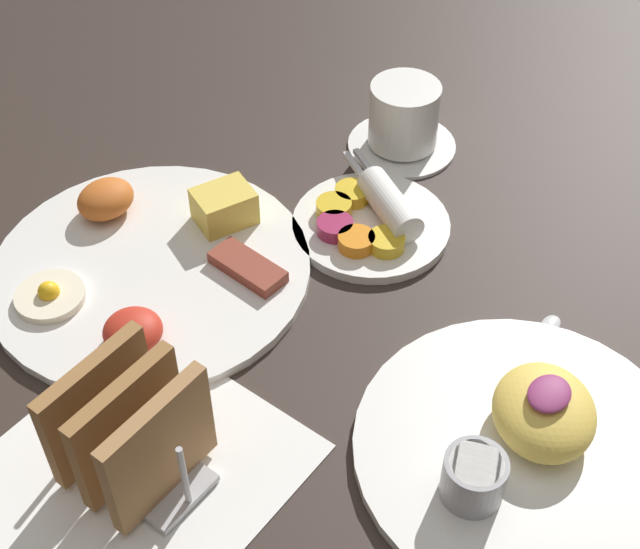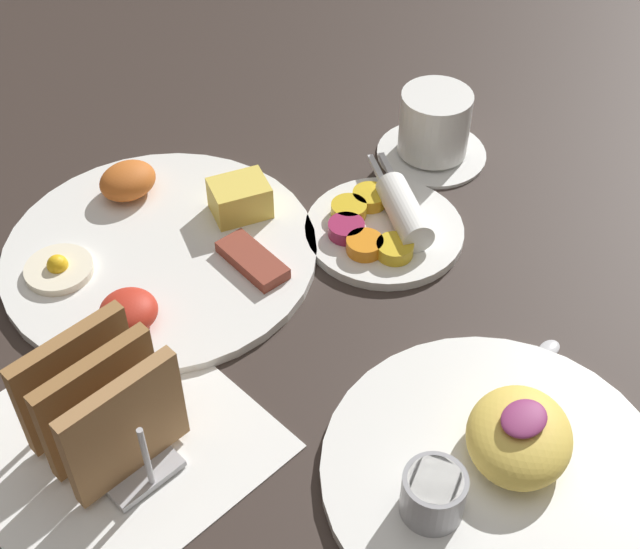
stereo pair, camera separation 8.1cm
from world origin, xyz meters
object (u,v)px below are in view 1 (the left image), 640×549
toast_rack (130,431)px  plate_foreground (525,442)px  plate_breakfast (150,263)px  plate_condiments (371,220)px  coffee_cup (404,120)px

toast_rack → plate_foreground: bearing=-49.8°
plate_breakfast → plate_condiments: plate_breakfast is taller
plate_condiments → coffee_cup: coffee_cup is taller
plate_condiments → toast_rack: 0.34m
toast_rack → plate_breakfast: bearing=42.6°
plate_breakfast → coffee_cup: coffee_cup is taller
plate_breakfast → toast_rack: toast_rack is taller
plate_foreground → plate_condiments: bearing=59.9°
coffee_cup → plate_condiments: bearing=-159.1°
plate_condiments → toast_rack: (-0.34, -0.02, 0.04)m
plate_condiments → toast_rack: toast_rack is taller
plate_foreground → coffee_cup: (0.28, 0.30, 0.02)m
plate_breakfast → toast_rack: bearing=-137.4°
plate_condiments → plate_foreground: size_ratio=0.58×
plate_foreground → toast_rack: (-0.20, 0.23, 0.04)m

